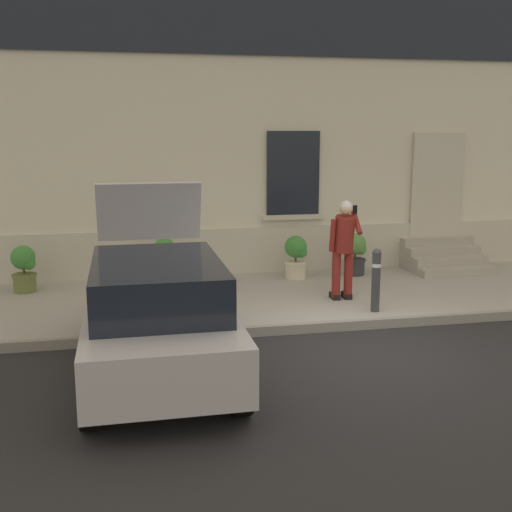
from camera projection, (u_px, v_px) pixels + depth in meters
name	position (u px, v px, depth m)	size (l,w,h in m)	color
ground_plane	(355.00, 351.00, 8.92)	(80.00, 80.00, 0.00)	#232326
sidewalk	(301.00, 296.00, 11.59)	(24.00, 3.60, 0.15)	#99968E
curb_edge	(334.00, 326.00, 9.81)	(24.00, 0.12, 0.15)	gray
building_facade	(272.00, 98.00, 13.28)	(24.00, 1.52, 7.50)	beige
entrance_stoop	(443.00, 258.00, 13.49)	(1.60, 1.28, 0.64)	#9E998E
hatchback_car_silver	(158.00, 313.00, 7.94)	(1.82, 4.08, 2.34)	#B7B7BF
bollard_near_person	(376.00, 278.00, 10.24)	(0.15, 0.15, 1.04)	#333338
person_on_phone	(344.00, 243.00, 10.86)	(0.51, 0.49, 1.75)	maroon
planter_olive	(24.00, 267.00, 11.52)	(0.44, 0.44, 0.86)	#606B38
planter_terracotta	(165.00, 259.00, 12.33)	(0.44, 0.44, 0.86)	#B25B38
planter_cream	(296.00, 256.00, 12.59)	(0.44, 0.44, 0.86)	beige
planter_charcoal	(356.00, 253.00, 12.91)	(0.44, 0.44, 0.86)	#2D2D30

